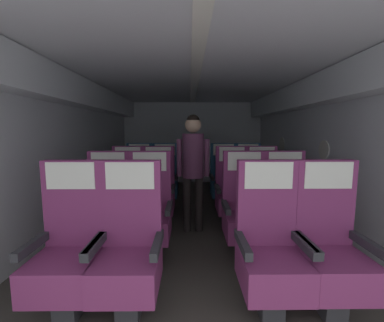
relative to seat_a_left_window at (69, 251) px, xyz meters
The scene contains 19 objects.
ground 1.96m from the seat_a_left_window, 59.89° to the left, with size 3.78×6.61×0.02m, color #3D3833.
fuselage_shell 2.38m from the seat_a_left_window, 63.63° to the left, with size 3.66×6.26×2.12m.
seat_a_left_window is the anchor object (origin of this frame).
seat_a_left_aisle 0.44m from the seat_a_left_window, ahead, with size 0.48×0.47×1.13m.
seat_a_right_aisle 1.90m from the seat_a_left_window, ahead, with size 0.48×0.47×1.13m.
seat_a_right_window 1.46m from the seat_a_left_window, ahead, with size 0.48×0.47×1.13m.
seat_b_left_window 0.84m from the seat_a_left_window, 89.86° to the left, with size 0.48×0.47×1.13m.
seat_b_left_aisle 0.95m from the seat_a_left_window, 61.72° to the left, with size 0.48×0.47×1.13m.
seat_b_right_aisle 2.09m from the seat_a_left_window, 24.23° to the left, with size 0.48×0.47×1.13m.
seat_b_right_window 1.70m from the seat_a_left_window, 30.37° to the left, with size 0.48×0.47×1.13m.
seat_c_left_window 1.71m from the seat_a_left_window, 89.99° to the left, with size 0.48×0.47×1.13m.
seat_c_left_aisle 1.75m from the seat_a_left_window, 75.64° to the left, with size 0.48×0.47×1.13m.
seat_c_right_aisle 2.56m from the seat_a_left_window, 41.89° to the left, with size 0.48×0.47×1.13m.
seat_c_right_window 2.24m from the seat_a_left_window, 48.87° to the left, with size 0.48×0.47×1.13m.
seat_d_left_window 2.55m from the seat_a_left_window, 90.19° to the left, with size 0.48×0.47×1.13m.
seat_d_left_aisle 2.58m from the seat_a_left_window, 80.12° to the left, with size 0.48×0.47×1.13m.
seat_d_right_aisle 3.17m from the seat_a_left_window, 53.17° to the left, with size 0.48×0.47×1.13m.
seat_d_right_window 2.93m from the seat_a_left_window, 59.90° to the left, with size 0.48×0.47×1.13m.
flight_attendant 1.85m from the seat_a_left_window, 58.97° to the left, with size 0.43×0.28×1.55m.
Camera 1 is at (-0.08, -0.25, 1.34)m, focal length 23.34 mm.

